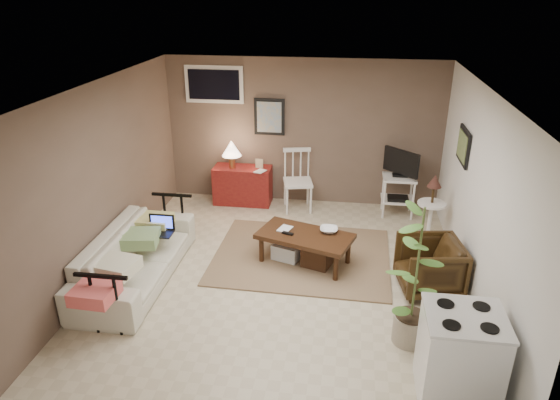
% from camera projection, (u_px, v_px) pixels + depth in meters
% --- Properties ---
extents(floor, '(5.00, 5.00, 0.00)m').
position_uv_depth(floor, '(282.00, 277.00, 6.38)').
color(floor, '#C1B293').
rests_on(floor, ground).
extents(art_back, '(0.50, 0.03, 0.60)m').
position_uv_depth(art_back, '(269.00, 117.00, 8.11)').
color(art_back, black).
extents(art_right, '(0.03, 0.60, 0.45)m').
position_uv_depth(art_right, '(464.00, 146.00, 6.43)').
color(art_right, black).
extents(window, '(0.96, 0.03, 0.60)m').
position_uv_depth(window, '(214.00, 84.00, 8.03)').
color(window, silver).
extents(rug, '(2.40, 1.94, 0.02)m').
position_uv_depth(rug, '(302.00, 256.00, 6.85)').
color(rug, '#7E6549').
rests_on(rug, floor).
extents(coffee_table, '(1.35, 0.97, 0.46)m').
position_uv_depth(coffee_table, '(304.00, 246.00, 6.59)').
color(coffee_table, '#361B0E').
rests_on(coffee_table, floor).
extents(sofa, '(0.64, 2.18, 0.85)m').
position_uv_depth(sofa, '(135.00, 249.00, 6.17)').
color(sofa, beige).
rests_on(sofa, floor).
extents(sofa_pillows, '(0.42, 2.08, 0.15)m').
position_uv_depth(sofa_pillows, '(129.00, 252.00, 5.90)').
color(sofa_pillows, beige).
rests_on(sofa_pillows, sofa).
extents(sofa_end_rails, '(0.59, 2.18, 0.73)m').
position_uv_depth(sofa_end_rails, '(145.00, 254.00, 6.18)').
color(sofa_end_rails, black).
rests_on(sofa_end_rails, floor).
extents(laptop, '(0.34, 0.24, 0.23)m').
position_uv_depth(laptop, '(161.00, 228.00, 6.44)').
color(laptop, black).
rests_on(laptop, sofa).
extents(red_console, '(0.95, 0.42, 1.10)m').
position_uv_depth(red_console, '(242.00, 182.00, 8.39)').
color(red_console, maroon).
rests_on(red_console, floor).
extents(spindle_chair, '(0.54, 0.54, 1.00)m').
position_uv_depth(spindle_chair, '(298.00, 182.00, 8.13)').
color(spindle_chair, silver).
rests_on(spindle_chair, floor).
extents(tv_stand, '(0.51, 0.48, 1.09)m').
position_uv_depth(tv_stand, '(399.00, 181.00, 7.87)').
color(tv_stand, silver).
rests_on(tv_stand, floor).
extents(side_table, '(0.39, 0.39, 1.05)m').
position_uv_depth(side_table, '(432.00, 202.00, 6.96)').
color(side_table, silver).
rests_on(side_table, floor).
extents(armchair, '(0.76, 0.80, 0.72)m').
position_uv_depth(armchair, '(430.00, 264.00, 5.97)').
color(armchair, '#32210D').
rests_on(armchair, floor).
extents(potted_plant, '(0.39, 0.39, 1.56)m').
position_uv_depth(potted_plant, '(417.00, 273.00, 4.91)').
color(potted_plant, tan).
rests_on(potted_plant, floor).
extents(stove, '(0.68, 0.63, 0.88)m').
position_uv_depth(stove, '(459.00, 357.00, 4.38)').
color(stove, white).
rests_on(stove, floor).
extents(bowl, '(0.24, 0.06, 0.23)m').
position_uv_depth(bowl, '(329.00, 224.00, 6.54)').
color(bowl, '#361B0E').
rests_on(bowl, coffee_table).
extents(book_table, '(0.15, 0.07, 0.21)m').
position_uv_depth(book_table, '(280.00, 221.00, 6.63)').
color(book_table, '#361B0E').
rests_on(book_table, coffee_table).
extents(book_console, '(0.14, 0.08, 0.20)m').
position_uv_depth(book_console, '(256.00, 165.00, 8.09)').
color(book_console, '#361B0E').
rests_on(book_console, red_console).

